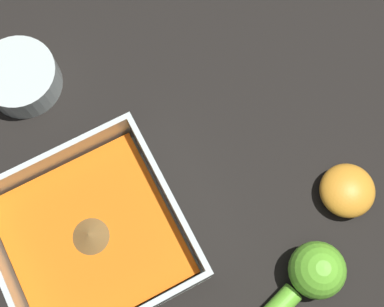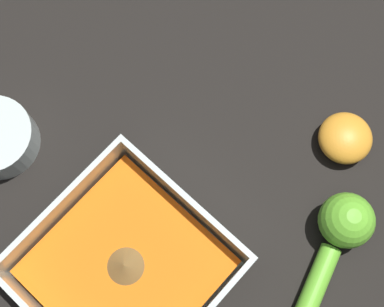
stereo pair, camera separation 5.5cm
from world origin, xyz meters
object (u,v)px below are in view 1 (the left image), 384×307
at_px(lemon_half, 347,191).
at_px(square_dish, 94,238).
at_px(spice_bowl, 21,78).
at_px(lemon_squeezer, 306,281).

bearing_deg(lemon_half, square_dish, 73.29).
relative_size(spice_bowl, lemon_half, 1.46).
relative_size(lemon_squeezer, lemon_half, 2.59).
bearing_deg(spice_bowl, square_dish, 179.36).
bearing_deg(lemon_half, spice_bowl, 42.57).
distance_m(square_dish, lemon_squeezer, 0.23).
relative_size(spice_bowl, lemon_squeezer, 0.56).
distance_m(spice_bowl, lemon_squeezer, 0.40).
relative_size(square_dish, lemon_squeezer, 1.18).
bearing_deg(square_dish, lemon_squeezer, -128.88).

